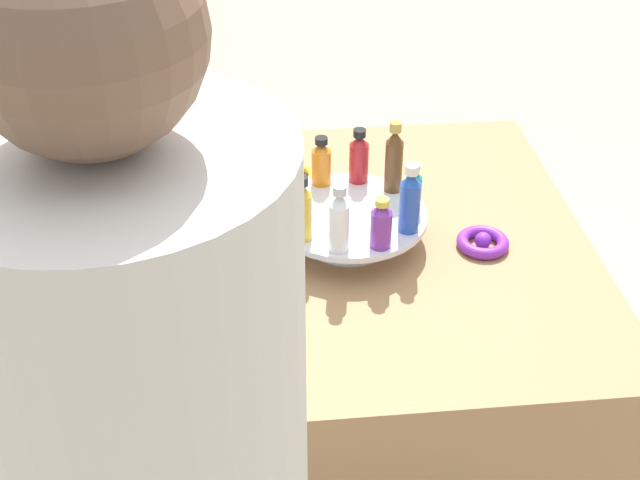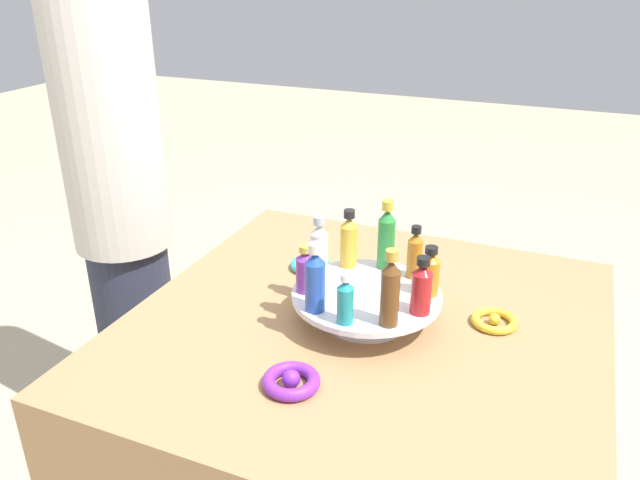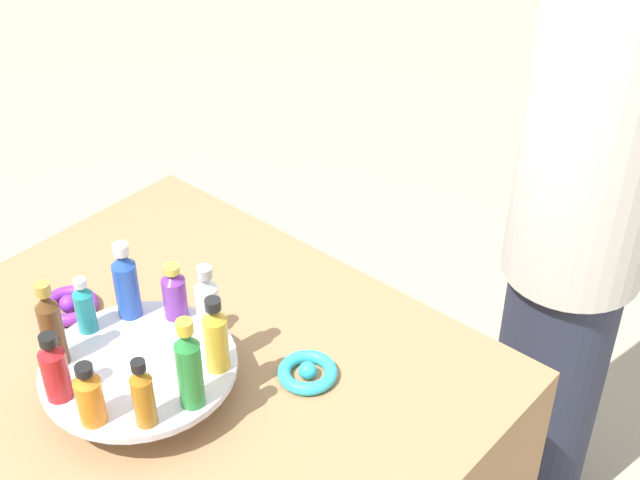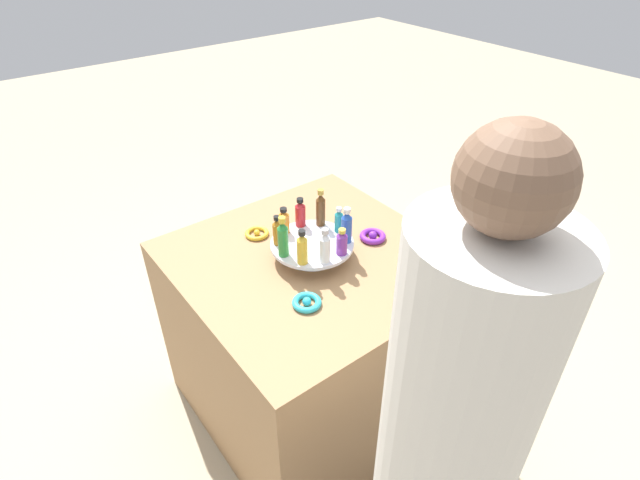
{
  "view_description": "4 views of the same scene",
  "coord_description": "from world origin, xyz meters",
  "px_view_note": "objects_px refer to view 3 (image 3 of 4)",
  "views": [
    {
      "loc": [
        -1.39,
        0.2,
        1.77
      ],
      "look_at": [
        -0.23,
        0.08,
        0.95
      ],
      "focal_mm": 50.0,
      "sensor_mm": 36.0,
      "label": 1
    },
    {
      "loc": [
        0.33,
        -1.03,
        1.46
      ],
      "look_at": [
        -0.12,
        0.04,
        0.93
      ],
      "focal_mm": 35.0,
      "sensor_mm": 36.0,
      "label": 2
    },
    {
      "loc": [
        0.56,
        0.84,
        1.78
      ],
      "look_at": [
        -0.3,
        0.1,
        0.97
      ],
      "focal_mm": 50.0,
      "sensor_mm": 36.0,
      "label": 3
    },
    {
      "loc": [
        -1.16,
        0.85,
        1.87
      ],
      "look_at": [
        -0.08,
        0.03,
        0.92
      ],
      "focal_mm": 28.0,
      "sensor_mm": 36.0,
      "label": 4
    }
  ],
  "objects_px": {
    "bottle_orange": "(89,396)",
    "ribbon_bow_teal": "(307,372)",
    "bottle_teal": "(82,308)",
    "bottle_clear": "(207,305)",
    "person_figure": "(582,212)",
    "bottle_gold": "(216,337)",
    "bottle_purple": "(174,293)",
    "ribbon_bow_purple": "(69,306)",
    "bottle_brown": "(51,327)",
    "display_stand": "(140,374)",
    "bottle_amber": "(143,395)",
    "bottle_red": "(54,369)",
    "bottle_blue": "(126,283)",
    "bottle_green": "(191,365)"
  },
  "relations": [
    {
      "from": "person_figure",
      "to": "bottle_orange",
      "type": "bearing_deg",
      "value": 4.37
    },
    {
      "from": "ribbon_bow_teal",
      "to": "ribbon_bow_purple",
      "type": "bearing_deg",
      "value": -70.63
    },
    {
      "from": "bottle_red",
      "to": "person_figure",
      "type": "xyz_separation_m",
      "value": [
        -0.96,
        0.33,
        -0.08
      ]
    },
    {
      "from": "display_stand",
      "to": "bottle_green",
      "type": "bearing_deg",
      "value": 91.95
    },
    {
      "from": "bottle_brown",
      "to": "bottle_orange",
      "type": "relative_size",
      "value": 1.45
    },
    {
      "from": "ribbon_bow_teal",
      "to": "bottle_blue",
      "type": "bearing_deg",
      "value": -64.62
    },
    {
      "from": "bottle_teal",
      "to": "bottle_clear",
      "type": "distance_m",
      "value": 0.2
    },
    {
      "from": "ribbon_bow_teal",
      "to": "bottle_green",
      "type": "bearing_deg",
      "value": -13.57
    },
    {
      "from": "bottle_blue",
      "to": "display_stand",
      "type": "bearing_deg",
      "value": 55.95
    },
    {
      "from": "bottle_clear",
      "to": "bottle_purple",
      "type": "distance_m",
      "value": 0.08
    },
    {
      "from": "bottle_clear",
      "to": "ribbon_bow_purple",
      "type": "xyz_separation_m",
      "value": [
        0.07,
        -0.28,
        -0.11
      ]
    },
    {
      "from": "bottle_brown",
      "to": "bottle_amber",
      "type": "xyz_separation_m",
      "value": [
        -0.01,
        0.19,
        -0.02
      ]
    },
    {
      "from": "bottle_orange",
      "to": "bottle_clear",
      "type": "xyz_separation_m",
      "value": [
        -0.23,
        -0.01,
        0.01
      ]
    },
    {
      "from": "bottle_teal",
      "to": "bottle_green",
      "type": "xyz_separation_m",
      "value": [
        -0.01,
        0.24,
        0.02
      ]
    },
    {
      "from": "bottle_red",
      "to": "bottle_orange",
      "type": "relative_size",
      "value": 1.12
    },
    {
      "from": "display_stand",
      "to": "bottle_clear",
      "type": "relative_size",
      "value": 2.27
    },
    {
      "from": "bottle_purple",
      "to": "bottle_teal",
      "type": "bearing_deg",
      "value": -34.05
    },
    {
      "from": "bottle_amber",
      "to": "bottle_gold",
      "type": "bearing_deg",
      "value": -178.05
    },
    {
      "from": "bottle_red",
      "to": "person_figure",
      "type": "bearing_deg",
      "value": 161.32
    },
    {
      "from": "bottle_clear",
      "to": "bottle_brown",
      "type": "bearing_deg",
      "value": -34.05
    },
    {
      "from": "bottle_green",
      "to": "ribbon_bow_teal",
      "type": "relative_size",
      "value": 1.59
    },
    {
      "from": "bottle_clear",
      "to": "ribbon_bow_purple",
      "type": "relative_size",
      "value": 1.31
    },
    {
      "from": "bottle_teal",
      "to": "ribbon_bow_purple",
      "type": "relative_size",
      "value": 0.99
    },
    {
      "from": "bottle_red",
      "to": "bottle_amber",
      "type": "xyz_separation_m",
      "value": [
        -0.05,
        0.13,
        -0.0
      ]
    },
    {
      "from": "bottle_orange",
      "to": "bottle_gold",
      "type": "bearing_deg",
      "value": 163.95
    },
    {
      "from": "bottle_clear",
      "to": "person_figure",
      "type": "distance_m",
      "value": 0.78
    },
    {
      "from": "display_stand",
      "to": "person_figure",
      "type": "height_order",
      "value": "person_figure"
    },
    {
      "from": "bottle_red",
      "to": "ribbon_bow_purple",
      "type": "xyz_separation_m",
      "value": [
        -0.16,
        -0.22,
        -0.1
      ]
    },
    {
      "from": "bottle_green",
      "to": "ribbon_bow_teal",
      "type": "xyz_separation_m",
      "value": [
        -0.19,
        0.05,
        -0.12
      ]
    },
    {
      "from": "bottle_teal",
      "to": "bottle_purple",
      "type": "height_order",
      "value": "same"
    },
    {
      "from": "bottle_red",
      "to": "bottle_gold",
      "type": "distance_m",
      "value": 0.23
    },
    {
      "from": "display_stand",
      "to": "bottle_red",
      "type": "xyz_separation_m",
      "value": [
        0.12,
        -0.03,
        0.07
      ]
    },
    {
      "from": "bottle_green",
      "to": "bottle_gold",
      "type": "xyz_separation_m",
      "value": [
        -0.07,
        -0.03,
        -0.01
      ]
    },
    {
      "from": "bottle_teal",
      "to": "ribbon_bow_purple",
      "type": "bearing_deg",
      "value": -111.43
    },
    {
      "from": "bottle_brown",
      "to": "ribbon_bow_purple",
      "type": "distance_m",
      "value": 0.23
    },
    {
      "from": "bottle_amber",
      "to": "bottle_purple",
      "type": "bearing_deg",
      "value": -142.05
    },
    {
      "from": "ribbon_bow_teal",
      "to": "bottle_teal",
      "type": "bearing_deg",
      "value": -55.39
    },
    {
      "from": "bottle_gold",
      "to": "bottle_purple",
      "type": "relative_size",
      "value": 1.3
    },
    {
      "from": "bottle_gold",
      "to": "bottle_clear",
      "type": "height_order",
      "value": "bottle_clear"
    },
    {
      "from": "bottle_gold",
      "to": "ribbon_bow_teal",
      "type": "bearing_deg",
      "value": 149.24
    },
    {
      "from": "bottle_gold",
      "to": "ribbon_bow_teal",
      "type": "xyz_separation_m",
      "value": [
        -0.12,
        0.07,
        -0.11
      ]
    },
    {
      "from": "ribbon_bow_purple",
      "to": "person_figure",
      "type": "relative_size",
      "value": 0.06
    },
    {
      "from": "bottle_orange",
      "to": "ribbon_bow_teal",
      "type": "bearing_deg",
      "value": 157.83
    },
    {
      "from": "display_stand",
      "to": "bottle_teal",
      "type": "xyz_separation_m",
      "value": [
        0.0,
        -0.12,
        0.07
      ]
    },
    {
      "from": "bottle_teal",
      "to": "bottle_purple",
      "type": "bearing_deg",
      "value": 145.95
    },
    {
      "from": "person_figure",
      "to": "bottle_blue",
      "type": "bearing_deg",
      "value": -7.64
    },
    {
      "from": "bottle_purple",
      "to": "ribbon_bow_teal",
      "type": "xyz_separation_m",
      "value": [
        -0.08,
        0.21,
        -0.1
      ]
    },
    {
      "from": "display_stand",
      "to": "ribbon_bow_teal",
      "type": "relative_size",
      "value": 3.13
    },
    {
      "from": "display_stand",
      "to": "bottle_brown",
      "type": "height_order",
      "value": "bottle_brown"
    },
    {
      "from": "bottle_red",
      "to": "bottle_teal",
      "type": "bearing_deg",
      "value": -142.05
    }
  ]
}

